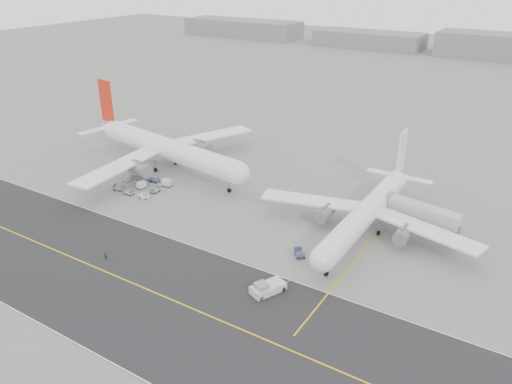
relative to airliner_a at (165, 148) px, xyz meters
The scene contains 9 objects.
ground 42.14m from the airliner_a, 39.79° to the right, with size 700.00×700.00×0.00m, color gray.
taxiway 58.36m from the airliner_a, 50.31° to the right, with size 220.00×59.00×0.03m.
airliner_a is the anchor object (origin of this frame).
airliner_b 59.86m from the airliner_a, ahead, with size 47.99×48.52×16.74m.
pushback_tug 63.25m from the airliner_a, 32.96° to the right, with size 5.17×8.02×2.31m.
jet_bridge 69.63m from the airliner_a, ahead, with size 17.53×6.21×6.54m.
gse_cluster 15.09m from the airliner_a, 74.40° to the right, with size 16.67×16.10×1.90m, color #A0A0A6, non-canonical shape.
stray_dolly 56.59m from the airliner_a, 21.77° to the right, with size 1.58×2.56×1.58m, color silver, non-canonical shape.
ground_crew_a 46.99m from the airliner_a, 63.21° to the right, with size 0.60×0.40×1.66m, color black.
Camera 1 is at (56.85, -69.09, 52.45)m, focal length 35.00 mm.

